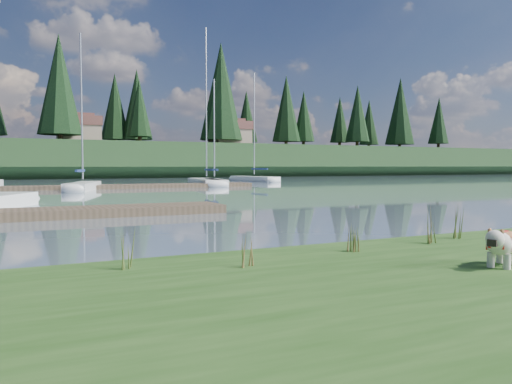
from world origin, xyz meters
TOP-DOWN VIEW (x-y plane):
  - ground at (0.00, 30.00)m, footprint 200.00×200.00m
  - bank at (0.00, -6.00)m, footprint 60.00×9.00m
  - ridge at (0.00, 73.00)m, footprint 200.00×20.00m
  - bulldog at (3.01, -4.28)m, footprint 0.91×0.60m
  - dock_far at (2.00, 30.00)m, footprint 26.00×2.20m
  - sailboat_bg_2 at (1.59, 28.86)m, footprint 3.62×7.46m
  - sailboat_bg_3 at (12.66, 34.02)m, footprint 3.32×9.89m
  - sailboat_bg_4 at (13.15, 33.05)m, footprint 2.63×6.42m
  - sailboat_bg_5 at (21.09, 42.04)m, footprint 2.93×8.70m
  - weed_0 at (-0.18, -2.73)m, footprint 0.17×0.14m
  - weed_1 at (1.86, -2.40)m, footprint 0.17×0.14m
  - weed_2 at (3.65, -2.30)m, footprint 0.17×0.14m
  - weed_3 at (-1.65, -2.20)m, footprint 0.17×0.14m
  - weed_4 at (1.96, -2.41)m, footprint 0.17×0.14m
  - weed_5 at (4.55, -2.12)m, footprint 0.17×0.14m
  - mud_lip at (0.00, -1.60)m, footprint 60.00×0.50m
  - conifer_4 at (3.00, 66.00)m, footprint 6.16×6.16m
  - conifer_5 at (15.00, 70.00)m, footprint 3.96×3.96m
  - conifer_6 at (28.00, 68.00)m, footprint 7.04×7.04m
  - conifer_7 at (42.00, 71.00)m, footprint 5.28×5.28m
  - conifer_8 at (55.00, 67.00)m, footprint 4.62×4.62m
  - conifer_9 at (68.00, 70.00)m, footprint 5.94×5.94m
  - house_1 at (6.00, 71.00)m, footprint 6.30×5.30m
  - house_2 at (30.00, 69.00)m, footprint 6.30×5.30m

SIDE VIEW (x-z plane):
  - ground at x=0.00m, z-range 0.00..0.00m
  - mud_lip at x=0.00m, z-range 0.00..0.14m
  - dock_far at x=2.00m, z-range 0.00..0.30m
  - bank at x=0.00m, z-range 0.00..0.35m
  - sailboat_bg_5 at x=21.09m, z-range -5.75..6.39m
  - sailboat_bg_3 at x=12.66m, z-range -6.72..7.36m
  - sailboat_bg_4 at x=13.15m, z-range -4.42..5.08m
  - sailboat_bg_2 at x=1.59m, z-range -5.24..5.90m
  - weed_4 at x=1.96m, z-range 0.32..0.73m
  - weed_1 at x=1.86m, z-range 0.31..0.80m
  - weed_3 at x=-1.65m, z-range 0.30..0.88m
  - weed_0 at x=-0.18m, z-range 0.30..0.97m
  - weed_5 at x=4.55m, z-range 0.30..0.97m
  - weed_2 at x=3.65m, z-range 0.29..1.00m
  - bulldog at x=3.01m, z-range 0.42..0.96m
  - ridge at x=0.00m, z-range 0.00..5.00m
  - house_1 at x=6.00m, z-range 4.99..9.64m
  - house_2 at x=30.00m, z-range 4.99..9.64m
  - conifer_5 at x=15.00m, z-range 5.65..16.00m
  - conifer_8 at x=55.00m, z-range 5.62..17.40m
  - conifer_7 at x=42.00m, z-range 5.59..18.79m
  - conifer_9 at x=68.00m, z-range 5.55..20.18m
  - conifer_4 at x=3.00m, z-range 5.54..20.64m
  - conifer_6 at x=28.00m, z-range 5.49..22.49m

